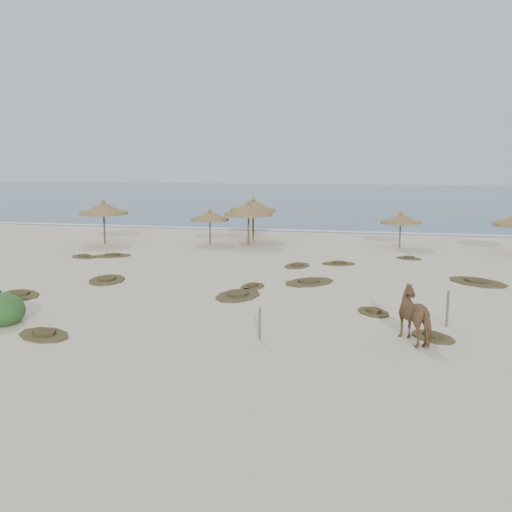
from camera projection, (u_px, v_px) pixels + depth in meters
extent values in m
plane|color=beige|center=(234.00, 312.00, 21.22)|extent=(160.00, 160.00, 0.00)
cube|color=navy|center=(351.00, 196.00, 93.41)|extent=(200.00, 100.00, 0.01)
cube|color=white|center=(316.00, 231.00, 46.24)|extent=(70.00, 0.60, 0.01)
cylinder|color=brown|center=(104.00, 227.00, 38.96)|extent=(0.13, 0.13, 2.28)
cylinder|color=olive|center=(104.00, 213.00, 38.81)|extent=(3.84, 3.84, 0.20)
cone|color=olive|center=(103.00, 208.00, 38.75)|extent=(3.71, 3.71, 0.81)
cone|color=olive|center=(103.00, 201.00, 38.67)|extent=(0.39, 0.39, 0.24)
cylinder|color=brown|center=(210.00, 231.00, 38.82)|extent=(0.10, 0.10, 1.82)
cylinder|color=olive|center=(210.00, 220.00, 38.70)|extent=(2.83, 2.83, 0.16)
cone|color=olive|center=(210.00, 215.00, 38.65)|extent=(2.74, 2.74, 0.65)
cone|color=olive|center=(210.00, 210.00, 38.59)|extent=(0.31, 0.31, 0.19)
cylinder|color=brown|center=(253.00, 224.00, 40.80)|extent=(0.13, 0.13, 2.31)
cylinder|color=olive|center=(253.00, 210.00, 40.64)|extent=(4.24, 4.24, 0.20)
cone|color=olive|center=(253.00, 205.00, 40.59)|extent=(4.10, 4.10, 0.82)
cone|color=olive|center=(253.00, 198.00, 40.50)|extent=(0.40, 0.40, 0.24)
cylinder|color=brown|center=(249.00, 228.00, 38.18)|extent=(0.13, 0.13, 2.27)
cylinder|color=olive|center=(248.00, 214.00, 38.03)|extent=(4.23, 4.23, 0.19)
cone|color=olive|center=(248.00, 209.00, 37.97)|extent=(4.09, 4.09, 0.81)
cone|color=olive|center=(248.00, 202.00, 37.89)|extent=(0.39, 0.39, 0.24)
cylinder|color=brown|center=(400.00, 234.00, 37.14)|extent=(0.10, 0.10, 1.80)
cylinder|color=olive|center=(401.00, 222.00, 37.02)|extent=(3.07, 3.07, 0.15)
cone|color=olive|center=(401.00, 218.00, 36.97)|extent=(2.97, 2.97, 0.64)
cone|color=olive|center=(401.00, 212.00, 36.91)|extent=(0.31, 0.31, 0.19)
imported|color=#8A5D3E|center=(418.00, 315.00, 17.60)|extent=(1.77, 2.19, 1.69)
cylinder|color=#6A5D50|center=(260.00, 324.00, 17.85)|extent=(0.09, 0.09, 1.04)
cylinder|color=#6A5D50|center=(448.00, 309.00, 19.25)|extent=(0.11, 0.11, 1.25)
ellipsoid|color=#33622A|center=(1.00, 311.00, 19.67)|extent=(1.63, 1.63, 1.22)
ellipsoid|color=#33622A|center=(5.00, 309.00, 20.34)|extent=(1.22, 1.22, 0.91)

